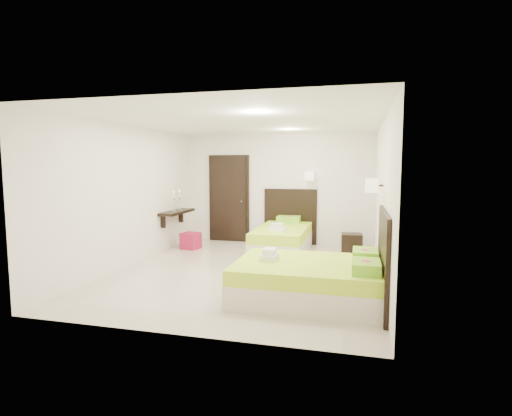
% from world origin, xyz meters
% --- Properties ---
extents(floor, '(5.50, 5.50, 0.00)m').
position_xyz_m(floor, '(0.00, 0.00, 0.00)').
color(floor, beige).
rests_on(floor, ground).
extents(bed_single, '(1.26, 2.10, 1.73)m').
position_xyz_m(bed_single, '(0.33, 1.78, 0.31)').
color(bed_single, beige).
rests_on(bed_single, ground).
extents(bed_double, '(2.03, 1.72, 1.67)m').
position_xyz_m(bed_double, '(1.32, -1.20, 0.30)').
color(bed_double, beige).
rests_on(bed_double, ground).
extents(nightstand, '(0.47, 0.42, 0.39)m').
position_xyz_m(nightstand, '(1.77, 2.19, 0.19)').
color(nightstand, black).
rests_on(nightstand, ground).
extents(ottoman, '(0.42, 0.42, 0.36)m').
position_xyz_m(ottoman, '(-1.74, 1.57, 0.18)').
color(ottoman, maroon).
rests_on(ottoman, ground).
extents(door, '(1.02, 0.15, 2.14)m').
position_xyz_m(door, '(-1.20, 2.70, 1.05)').
color(door, black).
rests_on(door, ground).
extents(console_shelf, '(0.35, 1.20, 0.78)m').
position_xyz_m(console_shelf, '(-2.08, 1.60, 0.82)').
color(console_shelf, black).
rests_on(console_shelf, ground).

